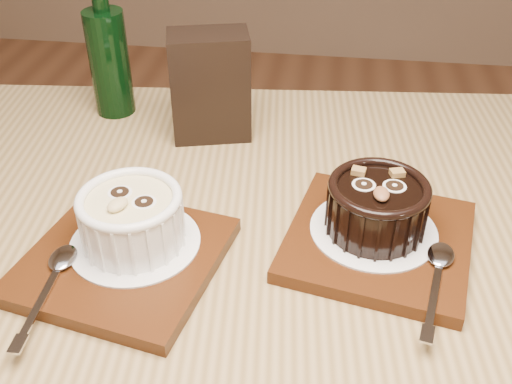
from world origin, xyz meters
The scene contains 11 objects.
table centered at (-0.09, 0.17, 0.66)m, with size 1.27×0.91×0.75m.
tray_left centered at (-0.21, 0.16, 0.76)m, with size 0.18×0.18×0.01m, color #45200B.
doily_left centered at (-0.20, 0.17, 0.77)m, with size 0.13×0.13×0.00m, color white.
ramekin_white centered at (-0.20, 0.17, 0.80)m, with size 0.10×0.10×0.06m.
spoon_left centered at (-0.26, 0.10, 0.77)m, with size 0.03×0.13×0.01m, color #B8BAC1, non-canonical shape.
tray_right centered at (0.04, 0.22, 0.76)m, with size 0.18×0.18×0.01m, color #45200B.
doily_right centered at (0.04, 0.23, 0.77)m, with size 0.13×0.13×0.00m, color white.
ramekin_dark centered at (0.04, 0.23, 0.80)m, with size 0.10×0.10×0.06m.
spoon_right centered at (0.09, 0.16, 0.77)m, with size 0.03×0.13×0.01m, color #B8BAC1, non-canonical shape.
condiment_stand centered at (-0.17, 0.42, 0.82)m, with size 0.10×0.06×0.14m, color black.
green_bottle centered at (-0.32, 0.47, 0.83)m, with size 0.05×0.05×0.20m.
Camera 1 is at (-0.02, -0.26, 1.16)m, focal length 42.00 mm.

